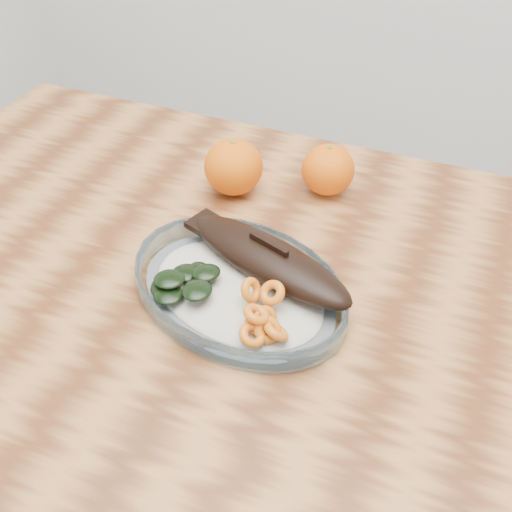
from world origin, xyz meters
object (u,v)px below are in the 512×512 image
object	(u,v)px
dining_table	(238,338)
plated_meal	(240,284)
orange_right	(328,170)
orange_left	(234,167)

from	to	relation	value
dining_table	plated_meal	world-z (taller)	plated_meal
orange_right	orange_left	bearing A→B (deg)	-158.35
plated_meal	orange_right	world-z (taller)	same
plated_meal	orange_left	bearing A→B (deg)	133.97
orange_right	plated_meal	bearing A→B (deg)	-97.14
dining_table	orange_left	size ratio (longest dim) A/B	13.46
orange_left	orange_right	bearing A→B (deg)	21.65
orange_left	orange_right	world-z (taller)	orange_left
dining_table	orange_left	xyz separation A→B (m)	(-0.09, 0.20, 0.14)
dining_table	plated_meal	xyz separation A→B (m)	(0.01, -0.01, 0.12)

